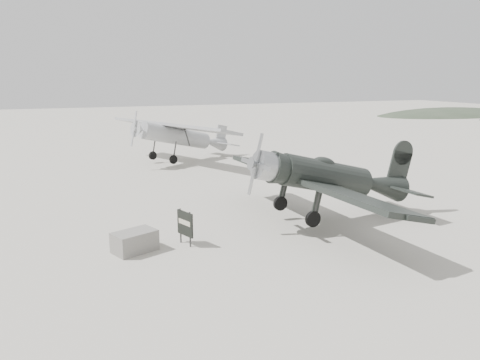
% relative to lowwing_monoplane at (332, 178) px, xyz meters
% --- Properties ---
extents(ground, '(160.00, 160.00, 0.00)m').
position_rel_lowwing_monoplane_xyz_m(ground, '(-1.57, 1.59, -1.90)').
color(ground, '#9E998C').
rests_on(ground, ground).
extents(hill_northeast, '(32.00, 16.00, 5.20)m').
position_rel_lowwing_monoplane_xyz_m(hill_northeast, '(48.43, 41.59, -1.90)').
color(hill_northeast, '#303D2C').
rests_on(hill_northeast, ground).
extents(lowwing_monoplane, '(7.98, 11.14, 3.60)m').
position_rel_lowwing_monoplane_xyz_m(lowwing_monoplane, '(0.00, 0.00, 0.00)').
color(lowwing_monoplane, black).
rests_on(lowwing_monoplane, ground).
extents(highwing_monoplane, '(8.86, 11.54, 3.37)m').
position_rel_lowwing_monoplane_xyz_m(highwing_monoplane, '(-2.37, 16.16, 0.21)').
color(highwing_monoplane, gray).
rests_on(highwing_monoplane, ground).
extents(equipment_block, '(1.70, 1.40, 0.73)m').
position_rel_lowwing_monoplane_xyz_m(equipment_block, '(-8.24, -0.41, -1.54)').
color(equipment_block, slate).
rests_on(equipment_block, ground).
extents(sign_board, '(0.37, 0.87, 1.31)m').
position_rel_lowwing_monoplane_xyz_m(sign_board, '(-6.40, -0.41, -1.12)').
color(sign_board, '#333333').
rests_on(sign_board, ground).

